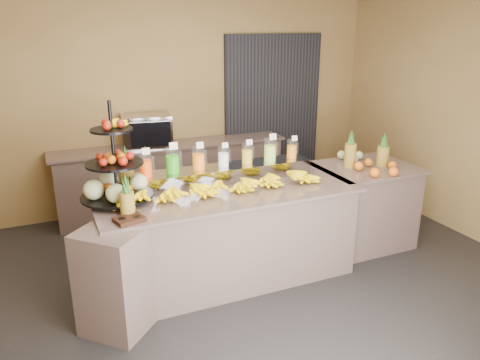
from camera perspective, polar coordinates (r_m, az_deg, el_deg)
ground at (r=4.62m, az=-0.01°, el=-13.34°), size 6.00×6.00×0.00m
room_envelope at (r=4.75m, az=-1.77°, el=11.74°), size 6.04×5.02×2.82m
buffet_counter at (r=4.56m, az=-2.66°, el=-7.08°), size 2.75×1.25×0.93m
right_counter at (r=5.52m, az=14.67°, el=-2.98°), size 1.08×0.88×0.93m
back_ledge at (r=6.36m, az=-8.15°, el=0.33°), size 3.10×0.55×0.93m
pitcher_tray at (r=4.71m, az=-2.02°, el=0.80°), size 1.85×0.30×0.15m
juice_pitcher_orange_a at (r=4.44m, az=-11.45°, el=1.70°), size 0.12×0.13×0.30m
juice_pitcher_green at (r=4.49m, az=-8.22°, el=2.22°), size 0.13×0.14×0.32m
juice_pitcher_orange_b at (r=4.57m, az=-5.08°, el=2.50°), size 0.12×0.13×0.30m
juice_pitcher_milk at (r=4.66m, az=-2.05°, el=2.73°), size 0.11×0.11×0.27m
juice_pitcher_lemon at (r=4.75m, az=0.87°, el=3.10°), size 0.11×0.12×0.27m
juice_pitcher_lime at (r=4.86m, az=3.67°, el=3.57°), size 0.13×0.13×0.31m
juice_pitcher_orange_c at (r=4.99m, az=6.33°, el=3.68°), size 0.11×0.11×0.26m
banana_heap at (r=4.37m, az=-2.36°, el=-0.51°), size 2.05×0.19×0.17m
fruit_stand at (r=4.26m, az=-14.35°, el=0.46°), size 0.80×0.80×0.90m
condiment_caddy at (r=3.86m, az=-13.33°, el=-4.71°), size 0.26×0.22×0.03m
pineapple_left_a at (r=3.94m, az=-13.61°, el=-2.47°), size 0.12×0.12×0.36m
pineapple_left_b at (r=4.57m, az=-13.66°, el=0.89°), size 0.15×0.15×0.43m
right_fruit_pile at (r=5.27m, az=15.67°, el=2.16°), size 0.50×0.48×0.26m
oven_warmer at (r=6.11m, az=-11.32°, el=5.90°), size 0.67×0.51×0.41m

